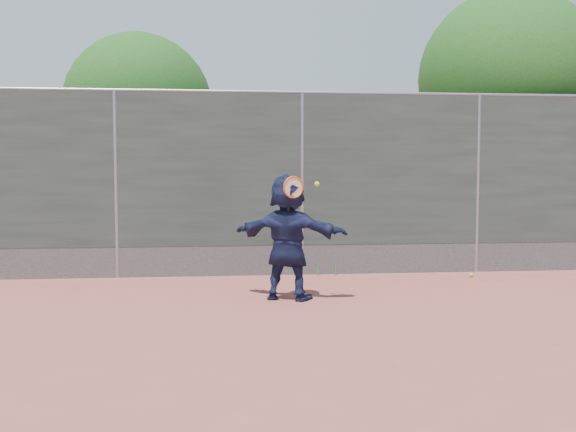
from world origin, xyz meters
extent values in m
plane|color=#9E4C42|center=(0.00, 0.00, 0.00)|extent=(80.00, 80.00, 0.00)
imported|color=#161D3E|center=(-0.44, 1.48, 0.84)|extent=(1.63, 1.04, 1.68)
sphere|color=#ADD02E|center=(2.70, 2.97, 0.03)|extent=(0.07, 0.07, 0.07)
cube|color=#38423D|center=(0.00, 3.50, 1.75)|extent=(20.00, 0.04, 2.50)
cube|color=slate|center=(0.00, 3.50, 0.25)|extent=(20.00, 0.03, 0.50)
cylinder|color=gray|center=(0.00, 3.50, 3.00)|extent=(20.00, 0.05, 0.05)
cylinder|color=gray|center=(-3.00, 3.50, 1.50)|extent=(0.06, 0.06, 3.00)
cylinder|color=gray|center=(0.00, 3.50, 1.50)|extent=(0.06, 0.06, 3.00)
cylinder|color=gray|center=(3.00, 3.50, 1.50)|extent=(0.06, 0.06, 3.00)
torus|color=#DE4E14|center=(-0.39, 1.28, 1.51)|extent=(0.28, 0.13, 0.29)
cylinder|color=beige|center=(-0.39, 1.28, 1.51)|extent=(0.23, 0.10, 0.25)
cylinder|color=black|center=(-0.44, 1.30, 1.31)|extent=(0.07, 0.13, 0.33)
sphere|color=#ADD02E|center=(-0.08, 1.31, 1.55)|extent=(0.07, 0.07, 0.07)
cylinder|color=#382314|center=(4.50, 5.70, 1.30)|extent=(0.28, 0.28, 2.60)
sphere|color=#23561C|center=(4.50, 5.70, 3.59)|extent=(3.60, 3.60, 3.60)
sphere|color=#23561C|center=(5.22, 5.90, 3.23)|extent=(2.52, 2.52, 2.52)
cylinder|color=#382314|center=(-3.00, 6.50, 1.10)|extent=(0.28, 0.28, 2.20)
sphere|color=#23561C|center=(-3.00, 6.50, 3.03)|extent=(3.00, 3.00, 3.00)
sphere|color=#23561C|center=(-2.40, 6.70, 2.73)|extent=(2.10, 2.10, 2.10)
cone|color=#387226|center=(0.25, 3.38, 0.13)|extent=(0.03, 0.03, 0.26)
cone|color=#387226|center=(0.55, 3.40, 0.15)|extent=(0.03, 0.03, 0.30)
cone|color=#387226|center=(-0.10, 3.36, 0.11)|extent=(0.03, 0.03, 0.22)
camera|label=1|loc=(-1.32, -6.98, 1.72)|focal=40.00mm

